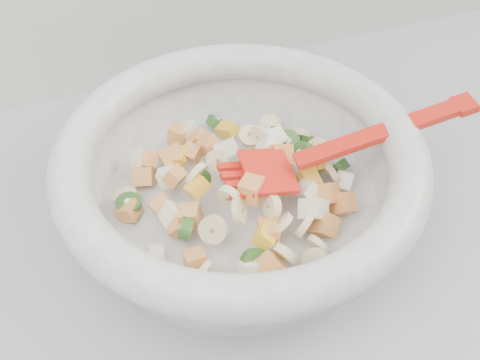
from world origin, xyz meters
name	(u,v)px	position (x,y,z in m)	size (l,w,h in m)	color
mixing_bowl	(240,173)	(0.05, 1.46, 0.96)	(0.43, 0.37, 0.11)	silver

